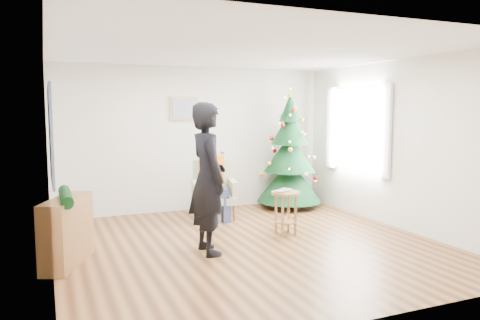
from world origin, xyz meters
name	(u,v)px	position (x,y,z in m)	size (l,w,h in m)	color
floor	(250,245)	(0.00, 0.00, 0.00)	(5.00, 5.00, 0.00)	brown
ceiling	(251,51)	(0.00, 0.00, 2.60)	(5.00, 5.00, 0.00)	white
wall_back	(195,139)	(0.00, 2.50, 1.30)	(5.00, 5.00, 0.00)	silver
wall_front	(371,173)	(0.00, -2.50, 1.30)	(5.00, 5.00, 0.00)	silver
wall_left	(48,157)	(-2.50, 0.00, 1.30)	(5.00, 5.00, 0.00)	silver
wall_right	(399,145)	(2.50, 0.00, 1.30)	(5.00, 5.00, 0.00)	silver
window_panel	(357,129)	(2.47, 1.00, 1.50)	(0.04, 1.30, 1.40)	white
curtains	(356,129)	(2.44, 1.00, 1.50)	(0.05, 1.75, 1.50)	white
christmas_tree	(290,155)	(1.69, 2.00, 0.99)	(1.21, 1.21, 2.19)	#3F2816
stool	(286,213)	(0.69, 0.28, 0.33)	(0.43, 0.43, 0.64)	brown
laptop	(286,191)	(0.69, 0.28, 0.65)	(0.35, 0.23, 0.03)	silver
armchair	(214,197)	(0.07, 1.67, 0.36)	(0.83, 0.79, 0.98)	#98AA89
seated_person	(214,180)	(0.06, 1.62, 0.66)	(0.46, 0.62, 1.29)	navy
standing_man	(208,178)	(-0.64, -0.10, 0.96)	(0.70, 0.46, 1.93)	black
game_controller	(224,153)	(-0.43, -0.13, 1.29)	(0.04, 0.13, 0.04)	white
console	(67,231)	(-2.33, 0.10, 0.40)	(0.30, 1.00, 0.80)	brown
garland	(66,196)	(-2.33, 0.10, 0.82)	(0.14, 0.14, 0.90)	black
tapestry	(51,134)	(-2.46, 0.30, 1.55)	(0.03, 1.50, 1.15)	black
framed_picture	(184,109)	(-0.20, 2.46, 1.85)	(0.52, 0.05, 0.42)	tan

